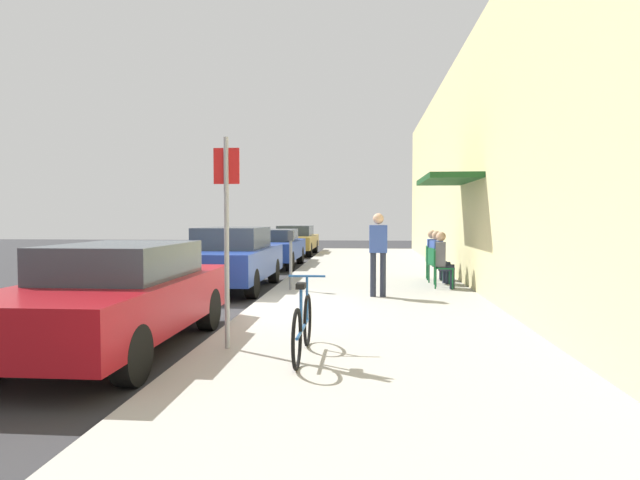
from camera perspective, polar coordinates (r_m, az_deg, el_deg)
ground_plane at (r=9.82m, az=-7.64°, el=-7.78°), size 60.00×60.00×0.00m
sidewalk_slab at (r=11.55m, az=5.58°, el=-5.91°), size 4.50×32.00×0.12m
building_facade at (r=11.78m, az=17.50°, el=8.42°), size 1.40×32.00×5.98m
parked_car_0 at (r=7.44m, az=-20.75°, el=-5.55°), size 1.80×4.40×1.39m
parked_car_1 at (r=12.98m, az=-9.44°, el=-1.88°), size 1.80×4.40×1.49m
parked_car_2 at (r=18.63m, az=-5.06°, el=-0.75°), size 1.80×4.40×1.31m
parked_car_3 at (r=24.52m, az=-2.67°, el=0.05°), size 1.80×4.40×1.35m
parking_meter at (r=11.87m, az=-3.15°, el=-1.67°), size 0.12×0.10×1.32m
street_sign at (r=6.63m, az=-9.98°, el=1.53°), size 0.32×0.06×2.60m
bicycle_0 at (r=6.24m, az=-1.87°, el=-9.22°), size 0.46×1.71×0.90m
cafe_chair_0 at (r=12.48m, az=12.80°, el=-2.73°), size 0.50×0.50×0.87m
seated_patron_0 at (r=12.46m, az=13.09°, el=-1.86°), size 0.47×0.41×1.29m
cafe_chair_1 at (r=13.25m, az=12.33°, el=-2.43°), size 0.53×0.53×0.87m
seated_patron_1 at (r=13.26m, az=12.59°, el=-1.59°), size 0.49×0.43×1.29m
cafe_chair_2 at (r=14.13m, az=11.86°, el=-2.12°), size 0.46×0.46×0.87m
seated_patron_2 at (r=14.12m, az=12.11°, el=-1.34°), size 0.44×0.37×1.29m
pedestrian_standing at (r=10.86m, az=6.25°, el=-0.83°), size 0.36×0.22×1.70m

